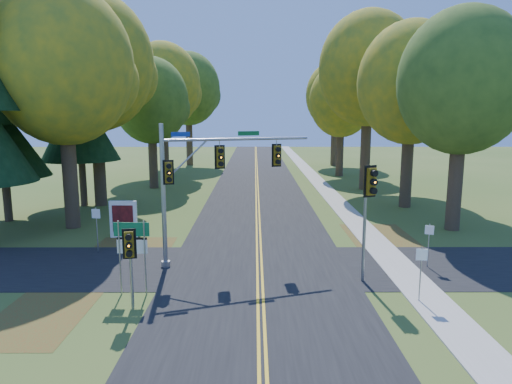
{
  "coord_description": "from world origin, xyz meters",
  "views": [
    {
      "loc": [
        -0.21,
        -17.58,
        6.73
      ],
      "look_at": [
        -0.15,
        3.21,
        3.2
      ],
      "focal_mm": 32.0,
      "sensor_mm": 36.0,
      "label": 1
    }
  ],
  "objects_px": {
    "east_signal_pole": "(369,194)",
    "traffic_mast": "(202,175)",
    "route_sign_cluster": "(132,243)",
    "info_kiosk": "(123,219)"
  },
  "relations": [
    {
      "from": "east_signal_pole",
      "to": "traffic_mast",
      "type": "bearing_deg",
      "value": 137.47
    },
    {
      "from": "east_signal_pole",
      "to": "route_sign_cluster",
      "type": "relative_size",
      "value": 1.68
    },
    {
      "from": "traffic_mast",
      "to": "info_kiosk",
      "type": "bearing_deg",
      "value": 119.18
    },
    {
      "from": "east_signal_pole",
      "to": "info_kiosk",
      "type": "relative_size",
      "value": 2.32
    },
    {
      "from": "route_sign_cluster",
      "to": "traffic_mast",
      "type": "bearing_deg",
      "value": 60.37
    },
    {
      "from": "traffic_mast",
      "to": "east_signal_pole",
      "type": "xyz_separation_m",
      "value": [
        6.82,
        -2.48,
        -0.46
      ]
    },
    {
      "from": "traffic_mast",
      "to": "info_kiosk",
      "type": "height_order",
      "value": "traffic_mast"
    },
    {
      "from": "traffic_mast",
      "to": "info_kiosk",
      "type": "xyz_separation_m",
      "value": [
        -4.93,
        4.48,
        -3.07
      ]
    },
    {
      "from": "route_sign_cluster",
      "to": "info_kiosk",
      "type": "distance_m",
      "value": 8.61
    },
    {
      "from": "traffic_mast",
      "to": "route_sign_cluster",
      "type": "distance_m",
      "value": 4.76
    }
  ]
}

